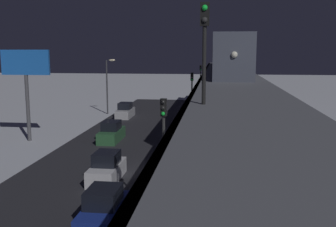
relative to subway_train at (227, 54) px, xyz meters
The scene contains 14 objects.
ground_plane 19.81m from the subway_train, 72.94° to the left, with size 240.00×240.00×0.00m, color silver.
avenue_asphalt 21.53m from the subway_train, 59.86° to the left, with size 11.00×84.27×0.01m, color #28282D.
elevated_railway 17.33m from the subway_train, 89.70° to the left, with size 5.00×84.27×6.69m.
subway_train is the anchor object (origin of this frame).
rail_signal 29.70m from the subway_train, 86.77° to the left, with size 0.36×0.41×4.00m.
sedan_white 23.04m from the subway_train, 66.86° to the left, with size 1.80×4.23×1.97m.
sedan_green 16.02m from the subway_train, 36.26° to the left, with size 1.80×4.51×1.97m.
sedan_silver_3 16.14m from the subway_train, 22.38° to the right, with size 1.80×4.38×1.97m.
sedan_blue 28.84m from the subway_train, 75.97° to the left, with size 1.80×4.40×1.97m.
traffic_light_near 26.27m from the subway_train, 81.49° to the left, with size 0.32×0.44×6.40m.
traffic_light_mid 5.98m from the subway_train, 23.49° to the left, with size 0.32×0.44×6.40m.
traffic_light_far 23.03m from the subway_train, 80.24° to the right, with size 0.32×0.44×6.40m.
commercial_billboard 21.56m from the subway_train, 25.46° to the left, with size 4.80×0.36×8.90m.
street_lamp_far 18.21m from the subway_train, 26.21° to the right, with size 1.35×0.44×7.65m.
Camera 1 is at (-4.06, 28.34, 8.84)m, focal length 42.21 mm.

